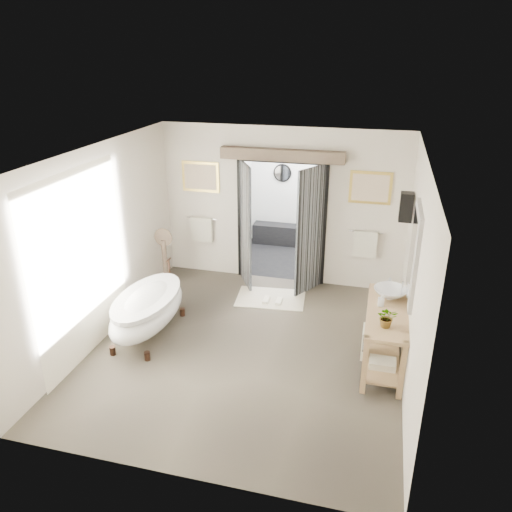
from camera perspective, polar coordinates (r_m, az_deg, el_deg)
name	(u,v)px	position (r m, az deg, el deg)	size (l,w,h in m)	color
ground_plane	(246,348)	(7.59, -1.15, -10.46)	(5.00, 5.00, 0.00)	brown
room_shell	(240,234)	(6.64, -1.86, 2.49)	(4.52, 5.02, 2.91)	beige
shower_room	(295,211)	(10.75, 4.53, 5.14)	(2.22, 2.01, 2.51)	black
back_wall_dressing	(280,204)	(8.98, 2.74, 5.98)	(3.82, 0.76, 2.52)	black
clawfoot_tub	(148,309)	(7.88, -12.26, -5.90)	(0.84, 1.87, 0.91)	#341F16
vanity	(383,332)	(7.22, 14.34, -8.45)	(0.57, 1.60, 0.85)	tan
pedestal_mirror	(165,263)	(9.30, -10.35, -0.74)	(0.35, 0.22, 1.17)	brown
rug	(271,298)	(8.95, 1.69, -4.84)	(1.20, 0.80, 0.01)	beige
slippers	(272,300)	(8.81, 1.90, -5.10)	(0.33, 0.25, 0.05)	white
basin	(390,293)	(7.34, 15.09, -4.15)	(0.47, 0.47, 0.16)	white
plant	(387,317)	(6.60, 14.76, -6.79)	(0.25, 0.22, 0.28)	gray
soap_bottle_a	(381,300)	(7.11, 14.11, -4.92)	(0.08, 0.08, 0.17)	gray
soap_bottle_b	(389,283)	(7.65, 15.01, -2.99)	(0.13, 0.13, 0.17)	gray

